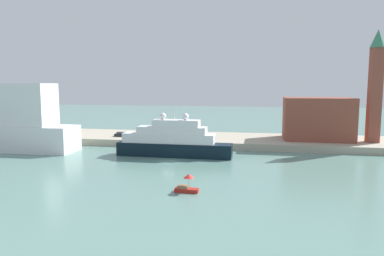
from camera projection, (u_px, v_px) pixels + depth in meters
ground at (168, 162)px, 73.38m from camera, size 400.00×400.00×0.00m
quay_dock at (192, 139)px, 98.93m from camera, size 110.00×20.65×1.75m
large_yacht at (173, 142)px, 79.28m from camera, size 25.89×4.44×11.33m
small_motorboat at (187, 185)px, 52.66m from camera, size 3.56×1.64×2.78m
harbor_building at (318, 119)px, 92.20m from camera, size 17.12×11.54×10.96m
bell_tower at (376, 82)px, 86.61m from camera, size 3.64×3.64×27.61m
parked_car at (122, 135)px, 98.20m from camera, size 4.36×1.61×1.24m
person_figure at (134, 135)px, 95.45m from camera, size 0.36×0.36×1.70m
mooring_bollard at (188, 139)px, 90.28m from camera, size 0.52×0.52×0.78m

